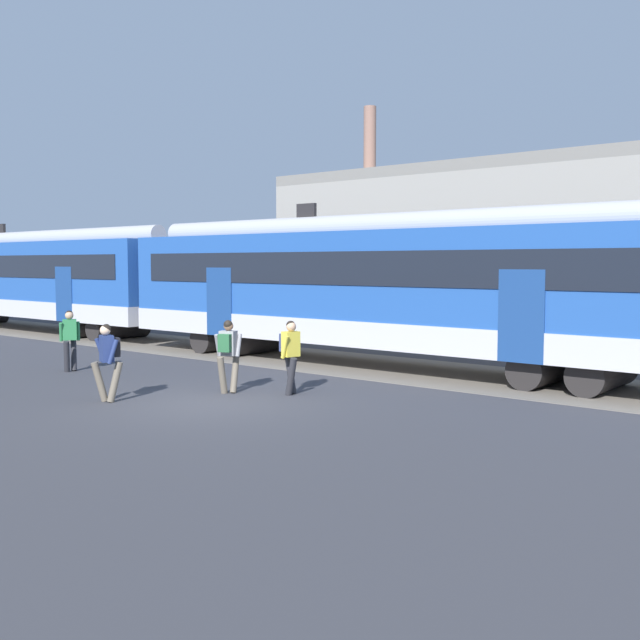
% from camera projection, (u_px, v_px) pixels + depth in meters
% --- Properties ---
extents(ground_plane, '(160.00, 160.00, 0.00)m').
position_uv_depth(ground_plane, '(211.00, 403.00, 15.70)').
color(ground_plane, '#38383D').
extents(track_bed, '(80.00, 4.40, 0.01)m').
position_uv_depth(track_bed, '(140.00, 341.00, 28.19)').
color(track_bed, slate).
rests_on(track_bed, ground).
extents(commuter_train, '(38.05, 3.07, 4.73)m').
position_uv_depth(commuter_train, '(182.00, 282.00, 26.43)').
color(commuter_train, silver).
rests_on(commuter_train, ground).
extents(pedestrian_green, '(0.56, 0.66, 1.67)m').
position_uv_depth(pedestrian_green, '(70.00, 335.00, 20.27)').
color(pedestrian_green, '#28282D').
rests_on(pedestrian_green, ground).
extents(pedestrian_navy, '(0.64, 0.58, 1.67)m').
position_uv_depth(pedestrian_navy, '(108.00, 356.00, 15.80)').
color(pedestrian_navy, '#6B6051').
rests_on(pedestrian_navy, ground).
extents(pedestrian_grey, '(0.52, 0.71, 1.67)m').
position_uv_depth(pedestrian_grey, '(228.00, 350.00, 16.82)').
color(pedestrian_grey, '#6B6051').
rests_on(pedestrian_grey, ground).
extents(pedestrian_yellow, '(0.61, 0.61, 1.67)m').
position_uv_depth(pedestrian_yellow, '(290.00, 351.00, 16.69)').
color(pedestrian_yellow, '#28282D').
rests_on(pedestrian_yellow, ground).
extents(background_building, '(14.12, 5.00, 9.20)m').
position_uv_depth(background_building, '(462.00, 256.00, 27.70)').
color(background_building, gray).
rests_on(background_building, ground).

